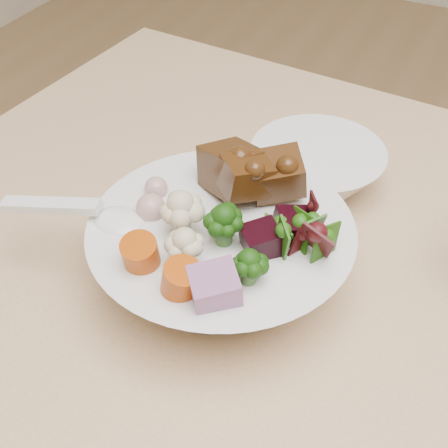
# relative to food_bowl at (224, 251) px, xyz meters

# --- Properties ---
(food_bowl) EXTENTS (0.24, 0.24, 0.13)m
(food_bowl) POSITION_rel_food_bowl_xyz_m (0.00, 0.00, 0.00)
(food_bowl) COLOR white
(food_bowl) RESTS_ON dining_table
(soup_spoon) EXTENTS (0.15, 0.06, 0.03)m
(soup_spoon) POSITION_rel_food_bowl_xyz_m (-0.11, -0.04, 0.03)
(soup_spoon) COLOR white
(soup_spoon) RESTS_ON food_bowl
(side_bowl) EXTENTS (0.15, 0.15, 0.05)m
(side_bowl) POSITION_rel_food_bowl_xyz_m (0.03, 0.18, -0.02)
(side_bowl) COLOR white
(side_bowl) RESTS_ON dining_table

